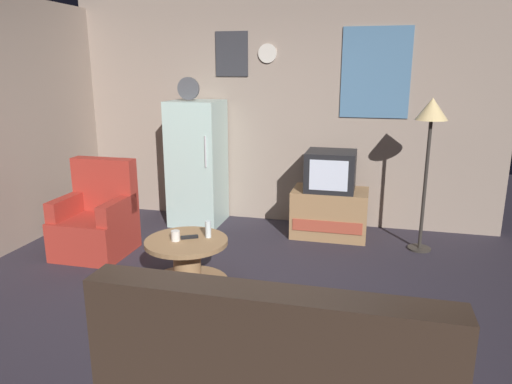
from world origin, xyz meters
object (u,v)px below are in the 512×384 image
at_px(tv_stand, 329,213).
at_px(crt_tv, 331,171).
at_px(mug_ceramic_white, 176,236).
at_px(fridge, 197,163).
at_px(remote_control, 190,237).
at_px(standing_lamp, 431,121).
at_px(coffee_table, 187,263).
at_px(wine_glass, 208,229).
at_px(armchair, 97,221).
at_px(couch, 276,379).

xyz_separation_m(tv_stand, crt_tv, (-0.01, -0.00, 0.49)).
bearing_deg(mug_ceramic_white, fridge, 104.73).
height_order(tv_stand, remote_control, tv_stand).
bearing_deg(remote_control, standing_lamp, 4.75).
bearing_deg(coffee_table, tv_stand, 56.27).
relative_size(fridge, crt_tv, 3.28).
height_order(fridge, standing_lamp, fridge).
relative_size(tv_stand, mug_ceramic_white, 9.33).
height_order(tv_stand, wine_glass, wine_glass).
xyz_separation_m(crt_tv, coffee_table, (-1.08, -1.62, -0.54)).
xyz_separation_m(wine_glass, mug_ceramic_white, (-0.24, -0.15, -0.03)).
height_order(mug_ceramic_white, armchair, armchair).
bearing_deg(tv_stand, fridge, 176.32).
height_order(fridge, coffee_table, fridge).
height_order(fridge, crt_tv, fridge).
bearing_deg(wine_glass, mug_ceramic_white, -148.86).
distance_m(tv_stand, standing_lamp, 1.48).
bearing_deg(armchair, remote_control, -21.73).
bearing_deg(coffee_table, armchair, 156.34).
bearing_deg(fridge, coffee_table, -72.50).
relative_size(remote_control, armchair, 0.16).
distance_m(remote_control, couch, 1.90).
distance_m(tv_stand, crt_tv, 0.49).
height_order(tv_stand, couch, couch).
bearing_deg(standing_lamp, remote_control, -146.23).
bearing_deg(tv_stand, coffee_table, -123.73).
relative_size(fridge, couch, 1.04).
distance_m(remote_control, armchair, 1.32).
relative_size(fridge, armchair, 1.84).
relative_size(fridge, wine_glass, 11.80).
distance_m(coffee_table, armchair, 1.32).
relative_size(mug_ceramic_white, remote_control, 0.60).
xyz_separation_m(tv_stand, remote_control, (-1.07, -1.58, 0.17)).
height_order(standing_lamp, armchair, standing_lamp).
relative_size(fridge, remote_control, 11.80).
xyz_separation_m(mug_ceramic_white, armchair, (-1.13, 0.57, -0.14)).
bearing_deg(crt_tv, couch, -89.53).
xyz_separation_m(tv_stand, couch, (0.02, -3.13, 0.04)).
height_order(remote_control, couch, couch).
xyz_separation_m(tv_stand, armchair, (-2.29, -1.09, 0.07)).
bearing_deg(standing_lamp, wine_glass, -145.41).
height_order(mug_ceramic_white, couch, couch).
relative_size(coffee_table, wine_glass, 4.80).
xyz_separation_m(wine_glass, remote_control, (-0.15, -0.06, -0.06)).
xyz_separation_m(standing_lamp, wine_glass, (-1.90, -1.31, -0.85)).
height_order(fridge, couch, fridge).
relative_size(crt_tv, standing_lamp, 0.34).
relative_size(tv_stand, standing_lamp, 0.53).
bearing_deg(coffee_table, standing_lamp, 34.40).
relative_size(mug_ceramic_white, armchair, 0.09).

